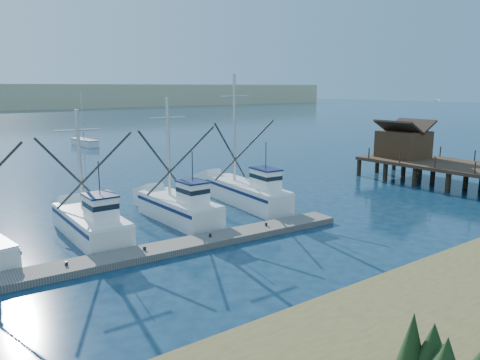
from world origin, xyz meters
name	(u,v)px	position (x,y,z in m)	size (l,w,h in m)	color
ground	(352,256)	(0.00, 0.00, 0.00)	(500.00, 500.00, 0.00)	#0C2237
floating_dock	(127,257)	(-9.99, 6.47, 0.18)	(27.71, 1.85, 0.37)	slate
timber_pier	(436,156)	(21.50, 8.46, 2.57)	(7.00, 20.00, 8.00)	black
trawler_fleet	(99,220)	(-9.61, 11.40, 0.96)	(26.88, 9.22, 9.81)	white
sailboat_near	(85,142)	(4.15, 56.14, 0.49)	(2.22, 6.81, 8.10)	white
flying_gull	(436,100)	(18.48, 7.02, 7.75)	(1.08, 0.20, 0.20)	white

